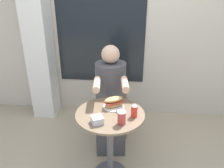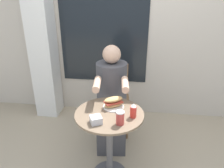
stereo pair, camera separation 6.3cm
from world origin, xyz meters
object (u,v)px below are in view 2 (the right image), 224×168
object	(u,v)px
cafe_table	(109,132)
drink_cup	(120,118)
condiment_bottle	(133,111)
diner_chair	(114,92)
seated_diner	(112,105)
sandwich_on_plate	(113,103)

from	to	relation	value
cafe_table	drink_cup	size ratio (longest dim) A/B	6.18
condiment_bottle	diner_chair	bearing A→B (deg)	107.02
cafe_table	seated_diner	size ratio (longest dim) A/B	0.60
cafe_table	diner_chair	distance (m)	0.84
cafe_table	diner_chair	world-z (taller)	diner_chair
cafe_table	condiment_bottle	bearing A→B (deg)	-10.76
drink_cup	sandwich_on_plate	bearing A→B (deg)	108.09
diner_chair	sandwich_on_plate	distance (m)	0.77
seated_diner	sandwich_on_plate	bearing A→B (deg)	93.74
cafe_table	drink_cup	world-z (taller)	drink_cup
seated_diner	condiment_bottle	xyz separation A→B (m)	(0.25, -0.53, 0.26)
cafe_table	diner_chair	bearing A→B (deg)	93.94
diner_chair	condiment_bottle	size ratio (longest dim) A/B	6.65
sandwich_on_plate	condiment_bottle	world-z (taller)	condiment_bottle
drink_cup	cafe_table	bearing A→B (deg)	124.74
cafe_table	seated_diner	distance (m)	0.49
cafe_table	condiment_bottle	xyz separation A→B (m)	(0.21, -0.04, 0.26)
seated_diner	sandwich_on_plate	world-z (taller)	seated_diner
condiment_bottle	cafe_table	bearing A→B (deg)	169.24
seated_diner	cafe_table	bearing A→B (deg)	88.94
sandwich_on_plate	condiment_bottle	bearing A→B (deg)	-37.99
seated_diner	drink_cup	size ratio (longest dim) A/B	10.33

